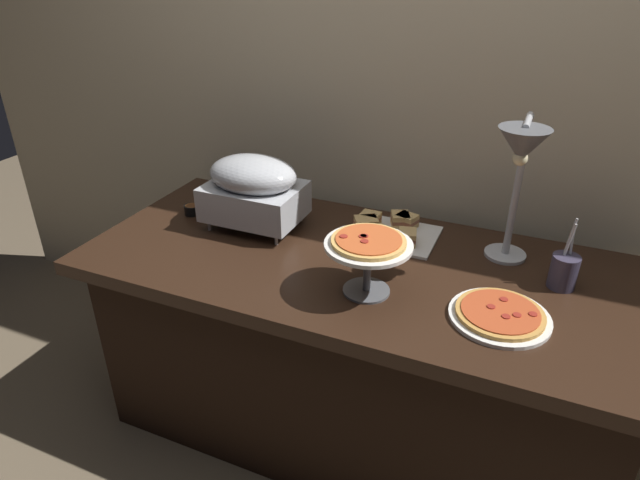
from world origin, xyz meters
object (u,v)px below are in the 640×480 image
sandwich_platter (389,229)px  sauce_cup_near (192,209)px  utensil_holder (564,271)px  heat_lamp (520,160)px  pizza_plate_front (500,315)px  chafing_dish (254,188)px  pizza_plate_center (368,249)px

sandwich_platter → sauce_cup_near: (-0.78, -0.14, -0.00)m
sauce_cup_near → utensil_holder: (1.37, 0.02, 0.04)m
sandwich_platter → utensil_holder: (0.60, -0.13, 0.03)m
heat_lamp → utensil_holder: 0.38m
utensil_holder → pizza_plate_front: bearing=-121.5°
pizza_plate_front → sauce_cup_near: (-1.22, 0.23, 0.01)m
chafing_dish → pizza_plate_center: chafing_dish is taller
heat_lamp → pizza_plate_front: bearing=-83.1°
pizza_plate_center → utensil_holder: (0.55, 0.27, -0.09)m
heat_lamp → sauce_cup_near: heat_lamp is taller
pizza_plate_front → chafing_dish: bearing=165.3°
pizza_plate_front → pizza_plate_center: size_ratio=1.09×
pizza_plate_front → heat_lamp: bearing=96.9°
pizza_plate_center → sandwich_platter: size_ratio=0.83×
pizza_plate_front → sandwich_platter: (-0.44, 0.38, 0.01)m
chafing_dish → pizza_plate_center: (0.54, -0.26, -0.00)m
pizza_plate_center → utensil_holder: bearing=26.0°
heat_lamp → utensil_holder: size_ratio=2.20×
pizza_plate_center → sauce_cup_near: (-0.82, 0.25, -0.13)m
heat_lamp → pizza_plate_center: heat_lamp is taller
utensil_holder → pizza_plate_center: bearing=-154.0°
chafing_dish → utensil_holder: 1.09m
heat_lamp → sauce_cup_near: bearing=-178.9°
sandwich_platter → pizza_plate_front: bearing=-40.2°
sauce_cup_near → utensil_holder: utensil_holder is taller
utensil_holder → sauce_cup_near: bearing=-179.4°
chafing_dish → sauce_cup_near: size_ratio=5.66×
pizza_plate_center → sauce_cup_near: 0.87m
chafing_dish → sauce_cup_near: (-0.28, -0.01, -0.13)m
chafing_dish → sandwich_platter: bearing=14.9°
pizza_plate_front → utensil_holder: utensil_holder is taller
chafing_dish → heat_lamp: heat_lamp is taller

